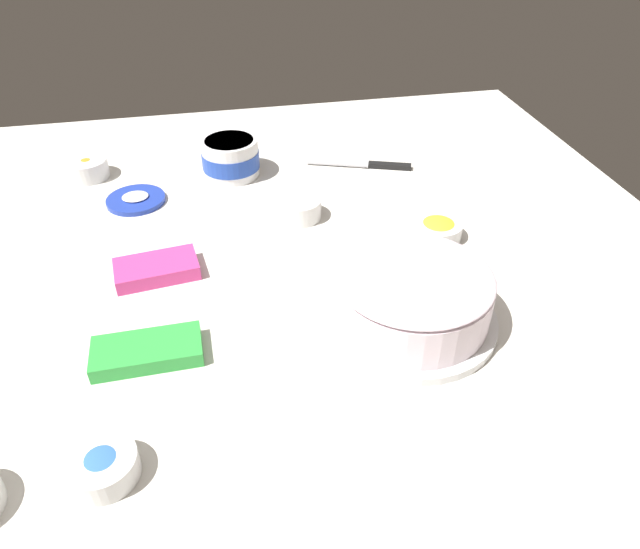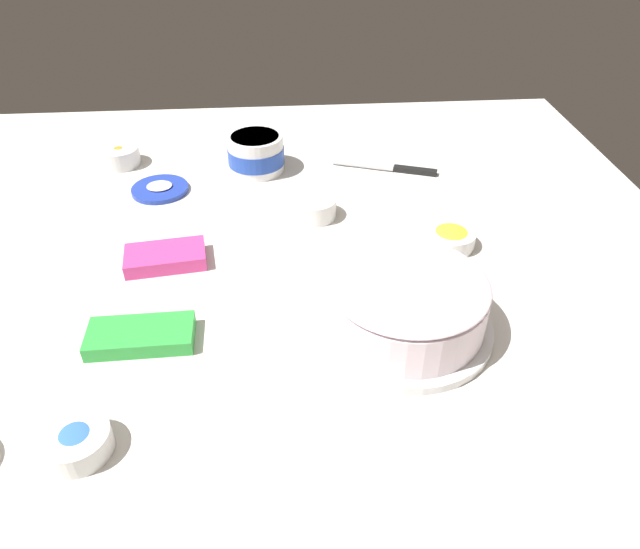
{
  "view_description": "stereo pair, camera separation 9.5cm",
  "coord_description": "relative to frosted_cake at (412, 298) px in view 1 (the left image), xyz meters",
  "views": [
    {
      "loc": [
        -0.09,
        -0.8,
        0.61
      ],
      "look_at": [
        0.06,
        -0.05,
        0.04
      ],
      "focal_mm": 32.87,
      "sensor_mm": 36.0,
      "label": 1
    },
    {
      "loc": [
        0.01,
        -0.81,
        0.61
      ],
      "look_at": [
        0.06,
        -0.05,
        0.04
      ],
      "focal_mm": 32.87,
      "sensor_mm": 36.0,
      "label": 2
    }
  ],
  "objects": [
    {
      "name": "ground_plane",
      "position": [
        -0.19,
        0.16,
        -0.05
      ],
      "size": [
        1.54,
        1.54,
        0.0
      ],
      "primitive_type": "plane",
      "color": "silver"
    },
    {
      "name": "frosted_cake",
      "position": [
        0.0,
        0.0,
        0.0
      ],
      "size": [
        0.27,
        0.27,
        0.1
      ],
      "color": "white",
      "rests_on": "ground_plane"
    },
    {
      "name": "frosting_tub",
      "position": [
        -0.23,
        0.55,
        -0.01
      ],
      "size": [
        0.12,
        0.12,
        0.08
      ],
      "color": "white",
      "rests_on": "ground_plane"
    },
    {
      "name": "frosting_tub_lid",
      "position": [
        -0.43,
        0.46,
        -0.04
      ],
      "size": [
        0.12,
        0.12,
        0.02
      ],
      "color": "#233DAD",
      "rests_on": "ground_plane"
    },
    {
      "name": "spreading_knife",
      "position": [
        0.08,
        0.52,
        -0.04
      ],
      "size": [
        0.23,
        0.1,
        0.01
      ],
      "color": "silver",
      "rests_on": "ground_plane"
    },
    {
      "name": "sprinkle_bowl_green",
      "position": [
        -0.11,
        0.34,
        -0.03
      ],
      "size": [
        0.08,
        0.08,
        0.04
      ],
      "color": "white",
      "rests_on": "ground_plane"
    },
    {
      "name": "sprinkle_bowl_yellow",
      "position": [
        0.13,
        0.22,
        -0.03
      ],
      "size": [
        0.09,
        0.09,
        0.04
      ],
      "color": "white",
      "rests_on": "ground_plane"
    },
    {
      "name": "sprinkle_bowl_blue",
      "position": [
        -0.44,
        -0.19,
        -0.03
      ],
      "size": [
        0.08,
        0.08,
        0.04
      ],
      "color": "white",
      "rests_on": "ground_plane"
    },
    {
      "name": "sprinkle_bowl_orange",
      "position": [
        -0.54,
        0.6,
        -0.03
      ],
      "size": [
        0.09,
        0.09,
        0.04
      ],
      "color": "white",
      "rests_on": "ground_plane"
    },
    {
      "name": "candy_box_lower",
      "position": [
        -0.38,
        0.2,
        -0.04
      ],
      "size": [
        0.15,
        0.09,
        0.03
      ],
      "primitive_type": "cube",
      "rotation": [
        0.0,
        0.0,
        0.13
      ],
      "color": "#E53D8E",
      "rests_on": "ground_plane"
    },
    {
      "name": "candy_box_upper",
      "position": [
        -0.39,
        0.0,
        -0.04
      ],
      "size": [
        0.16,
        0.08,
        0.02
      ],
      "primitive_type": "cube",
      "rotation": [
        0.0,
        0.0,
        0.03
      ],
      "color": "green",
      "rests_on": "ground_plane"
    }
  ]
}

